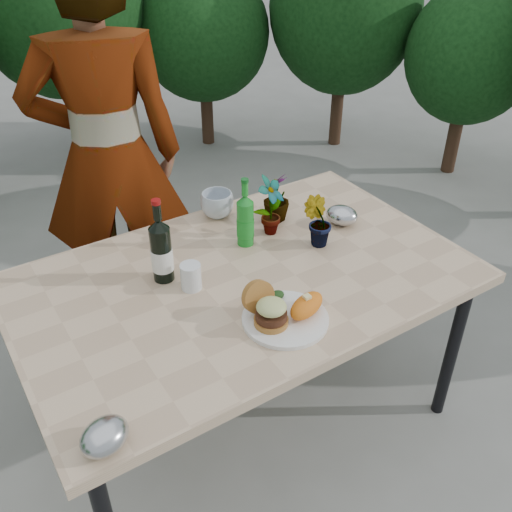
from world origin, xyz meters
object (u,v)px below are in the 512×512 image
patio_table (244,288)px  person (108,159)px  wine_bottle (161,251)px  dinner_plate (285,319)px

patio_table → person: size_ratio=0.88×
patio_table → wine_bottle: wine_bottle is taller
dinner_plate → person: 1.16m
patio_table → wine_bottle: 0.33m
dinner_plate → wine_bottle: wine_bottle is taller
patio_table → wine_bottle: bearing=150.7°
patio_table → dinner_plate: dinner_plate is taller
patio_table → dinner_plate: size_ratio=5.71×
patio_table → person: person is taller
person → wine_bottle: bearing=101.5°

